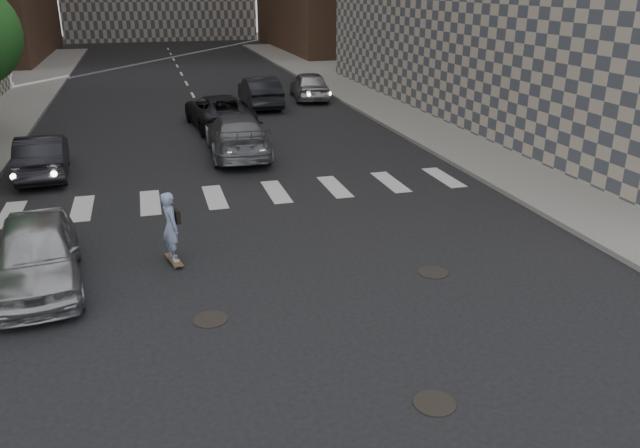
# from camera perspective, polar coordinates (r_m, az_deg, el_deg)

# --- Properties ---
(ground) EXTENTS (160.00, 160.00, 0.00)m
(ground) POSITION_cam_1_polar(r_m,az_deg,el_deg) (12.23, 0.13, -10.19)
(ground) COLOR black
(ground) RESTS_ON ground
(sidewalk_right) EXTENTS (13.00, 80.00, 0.15)m
(sidewalk_right) POSITION_cam_1_polar(r_m,az_deg,el_deg) (35.27, 14.34, 10.21)
(sidewalk_right) COLOR gray
(sidewalk_right) RESTS_ON ground
(manhole_a) EXTENTS (0.70, 0.70, 0.02)m
(manhole_a) POSITION_cam_1_polar(r_m,az_deg,el_deg) (10.67, 10.43, -15.81)
(manhole_a) COLOR black
(manhole_a) RESTS_ON ground
(manhole_b) EXTENTS (0.70, 0.70, 0.02)m
(manhole_b) POSITION_cam_1_polar(r_m,az_deg,el_deg) (12.95, -9.99, -8.58)
(manhole_b) COLOR black
(manhole_b) RESTS_ON ground
(manhole_c) EXTENTS (0.70, 0.70, 0.02)m
(manhole_c) POSITION_cam_1_polar(r_m,az_deg,el_deg) (14.95, 10.31, -4.38)
(manhole_c) COLOR black
(manhole_c) RESTS_ON ground
(skateboarder) EXTENTS (0.54, 0.94, 1.81)m
(skateboarder) POSITION_cam_1_polar(r_m,az_deg,el_deg) (15.27, -13.46, -0.23)
(skateboarder) COLOR brown
(skateboarder) RESTS_ON ground
(silver_sedan) EXTENTS (2.30, 4.69, 1.54)m
(silver_sedan) POSITION_cam_1_polar(r_m,az_deg,el_deg) (15.15, -24.54, -2.54)
(silver_sedan) COLOR #ACADB3
(silver_sedan) RESTS_ON ground
(traffic_car_a) EXTENTS (1.87, 4.59, 1.48)m
(traffic_car_a) POSITION_cam_1_polar(r_m,az_deg,el_deg) (24.01, -24.05, 5.75)
(traffic_car_a) COLOR black
(traffic_car_a) RESTS_ON ground
(traffic_car_b) EXTENTS (2.49, 5.69, 1.63)m
(traffic_car_b) POSITION_cam_1_polar(r_m,az_deg,el_deg) (24.91, -7.61, 8.07)
(traffic_car_b) COLOR slate
(traffic_car_b) RESTS_ON ground
(traffic_car_c) EXTENTS (3.05, 5.72, 1.53)m
(traffic_car_c) POSITION_cam_1_polar(r_m,az_deg,el_deg) (30.19, -9.23, 10.17)
(traffic_car_c) COLOR black
(traffic_car_c) RESTS_ON ground
(traffic_car_d) EXTENTS (2.45, 4.96, 1.63)m
(traffic_car_d) POSITION_cam_1_polar(r_m,az_deg,el_deg) (37.34, -0.99, 12.57)
(traffic_car_d) COLOR #A2A4A9
(traffic_car_d) RESTS_ON ground
(traffic_car_e) EXTENTS (1.75, 4.99, 1.64)m
(traffic_car_e) POSITION_cam_1_polar(r_m,az_deg,el_deg) (35.04, -5.52, 11.93)
(traffic_car_e) COLOR black
(traffic_car_e) RESTS_ON ground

